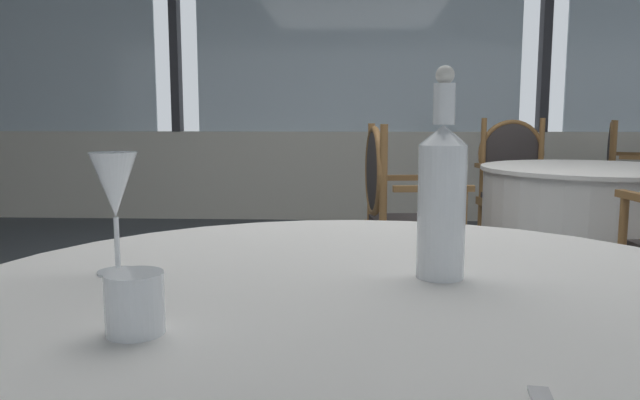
% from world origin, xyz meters
% --- Properties ---
extents(ground_plane, '(14.32, 14.32, 0.00)m').
position_xyz_m(ground_plane, '(0.00, 0.00, 0.00)').
color(ground_plane, '#4C5156').
extents(window_wall_far, '(11.02, 0.14, 2.68)m').
position_xyz_m(window_wall_far, '(0.00, 3.56, 1.07)').
color(window_wall_far, silver).
rests_on(window_wall_far, ground_plane).
extents(water_bottle, '(0.07, 0.07, 0.32)m').
position_xyz_m(water_bottle, '(0.05, -1.35, 0.86)').
color(water_bottle, white).
rests_on(water_bottle, foreground_table).
extents(wine_glass, '(0.07, 0.07, 0.19)m').
position_xyz_m(wine_glass, '(-0.45, -1.35, 0.87)').
color(wine_glass, white).
rests_on(wine_glass, foreground_table).
extents(water_tumbler, '(0.07, 0.07, 0.07)m').
position_xyz_m(water_tumbler, '(-0.33, -1.61, 0.77)').
color(water_tumbler, white).
rests_on(water_tumbler, foreground_table).
extents(background_table_0, '(1.09, 1.09, 0.74)m').
position_xyz_m(background_table_0, '(1.13, 0.79, 0.37)').
color(background_table_0, white).
rests_on(background_table_0, ground_plane).
extents(dining_chair_0_2, '(0.57, 0.51, 0.98)m').
position_xyz_m(dining_chair_0_2, '(1.03, 1.76, 0.56)').
color(dining_chair_0_2, olive).
rests_on(dining_chair_0_2, ground_plane).
extents(dining_chair_0_3, '(0.51, 0.57, 0.95)m').
position_xyz_m(dining_chair_0_3, '(0.16, 0.69, 0.55)').
color(dining_chair_0_3, olive).
rests_on(dining_chair_0_3, ground_plane).
extents(dining_chair_1_1, '(0.60, 0.63, 0.96)m').
position_xyz_m(dining_chair_1_1, '(2.09, 2.51, 0.57)').
color(dining_chair_1_1, olive).
rests_on(dining_chair_1_1, ground_plane).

